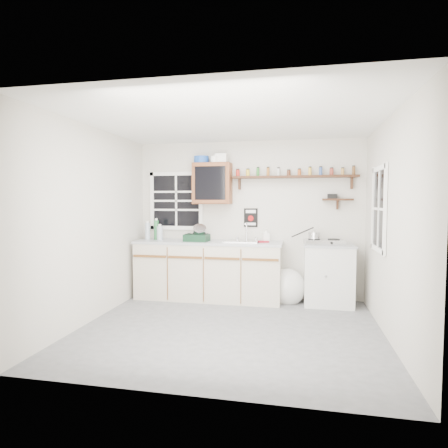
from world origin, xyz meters
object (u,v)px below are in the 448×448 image
(main_cabinet, at_px, (208,270))
(hotplate, at_px, (324,242))
(dish_rack, at_px, (198,236))
(right_cabinet, at_px, (328,275))
(upper_cabinet, at_px, (212,184))
(spice_shelf, at_px, (293,176))

(main_cabinet, xyz_separation_m, hotplate, (1.76, 0.01, 0.49))
(dish_rack, bearing_deg, right_cabinet, 6.51)
(upper_cabinet, bearing_deg, main_cabinet, -103.68)
(right_cabinet, bearing_deg, hotplate, -165.24)
(upper_cabinet, relative_size, hotplate, 1.09)
(spice_shelf, xyz_separation_m, hotplate, (0.46, -0.21, -0.98))
(upper_cabinet, bearing_deg, dish_rack, -131.93)
(spice_shelf, bearing_deg, right_cabinet, -19.38)
(main_cabinet, xyz_separation_m, upper_cabinet, (0.03, 0.14, 1.36))
(main_cabinet, relative_size, dish_rack, 6.03)
(main_cabinet, height_order, right_cabinet, main_cabinet)
(main_cabinet, relative_size, right_cabinet, 2.54)
(spice_shelf, relative_size, hotplate, 3.20)
(upper_cabinet, height_order, hotplate, upper_cabinet)
(spice_shelf, height_order, hotplate, spice_shelf)
(right_cabinet, xyz_separation_m, upper_cabinet, (-1.80, 0.12, 1.37))
(spice_shelf, xyz_separation_m, dish_rack, (-1.45, -0.28, -0.92))
(right_cabinet, xyz_separation_m, hotplate, (-0.08, -0.02, 0.49))
(right_cabinet, relative_size, spice_shelf, 0.48)
(right_cabinet, distance_m, dish_rack, 2.06)
(spice_shelf, bearing_deg, dish_rack, -169.18)
(right_cabinet, height_order, upper_cabinet, upper_cabinet)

